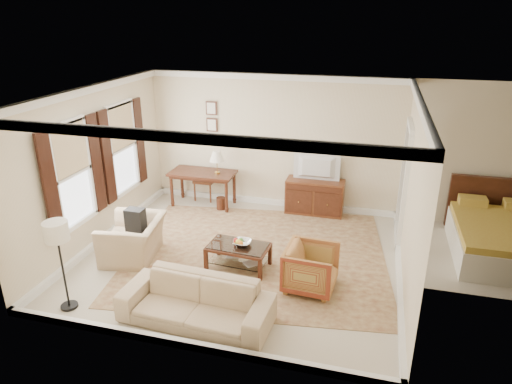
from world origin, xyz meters
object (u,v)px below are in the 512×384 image
at_px(tv, 316,160).
at_px(club_armchair, 133,233).
at_px(sofa, 196,296).
at_px(sideboard, 315,197).
at_px(writing_desk, 203,177).
at_px(striped_armchair, 311,266).
at_px(coffee_table, 238,250).

xyz_separation_m(tv, club_armchair, (-2.81, -2.71, -0.74)).
relative_size(tv, sofa, 0.44).
bearing_deg(sideboard, writing_desk, -175.54).
xyz_separation_m(striped_armchair, club_armchair, (-3.17, 0.18, 0.08)).
relative_size(writing_desk, club_armchair, 1.30).
bearing_deg(writing_desk, sofa, -70.31).
height_order(striped_armchair, club_armchair, club_armchair).
bearing_deg(sideboard, coffee_table, -109.51).
xyz_separation_m(coffee_table, club_armchair, (-1.89, -0.13, 0.15)).
distance_m(sideboard, tv, 0.84).
height_order(sideboard, club_armchair, club_armchair).
relative_size(sideboard, club_armchair, 1.11).
bearing_deg(sideboard, sofa, -104.44).
bearing_deg(tv, sofa, 75.49).
bearing_deg(club_armchair, coffee_table, 85.16).
relative_size(sideboard, sofa, 0.58).
xyz_separation_m(coffee_table, sofa, (-0.15, -1.54, 0.09)).
relative_size(coffee_table, striped_armchair, 1.33).
distance_m(sideboard, coffee_table, 2.75).
xyz_separation_m(club_armchair, sofa, (1.75, -1.41, -0.07)).
bearing_deg(tv, club_armchair, 43.92).
height_order(club_armchair, sofa, club_armchair).
height_order(tv, club_armchair, tv).
bearing_deg(coffee_table, sideboard, 70.49).
xyz_separation_m(sideboard, sofa, (-1.07, -4.14, 0.04)).
relative_size(club_armchair, sofa, 0.52).
bearing_deg(club_armchair, writing_desk, 163.60).
height_order(writing_desk, club_armchair, club_armchair).
xyz_separation_m(sideboard, tv, (0.00, -0.02, 0.84)).
bearing_deg(coffee_table, striped_armchair, -13.66).
relative_size(striped_armchair, club_armchair, 0.72).
distance_m(sideboard, striped_armchair, 2.93).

